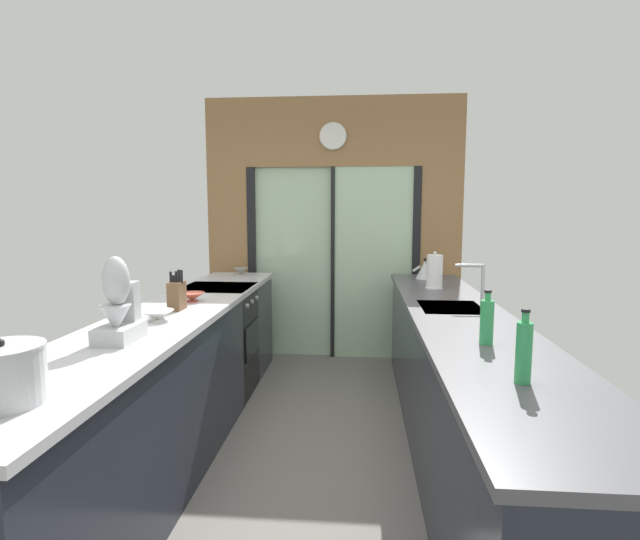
{
  "coord_description": "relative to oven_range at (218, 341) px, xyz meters",
  "views": [
    {
      "loc": [
        0.28,
        -2.68,
        1.56
      ],
      "look_at": [
        -0.02,
        0.94,
        1.11
      ],
      "focal_mm": 27.3,
      "sensor_mm": 36.0,
      "label": 1
    }
  ],
  "objects": [
    {
      "name": "ground_plane",
      "position": [
        0.91,
        -0.65,
        -0.47
      ],
      "size": [
        5.04,
        7.6,
        0.02
      ],
      "primitive_type": "cube",
      "color": "slate"
    },
    {
      "name": "back_wall_unit",
      "position": [
        0.91,
        1.15,
        1.07
      ],
      "size": [
        2.64,
        0.12,
        2.7
      ],
      "color": "olive",
      "rests_on": "ground_plane"
    },
    {
      "name": "left_counter_run",
      "position": [
        -0.0,
        -1.12,
        0.01
      ],
      "size": [
        0.62,
        3.8,
        0.92
      ],
      "color": "#1E232D",
      "rests_on": "ground_plane"
    },
    {
      "name": "right_counter_run",
      "position": [
        1.82,
        -0.95,
        0.01
      ],
      "size": [
        0.62,
        3.8,
        0.92
      ],
      "color": "#1E232D",
      "rests_on": "ground_plane"
    },
    {
      "name": "sink_faucet",
      "position": [
        1.97,
        -0.7,
        0.65
      ],
      "size": [
        0.19,
        0.02,
        0.29
      ],
      "color": "#B7BABC",
      "rests_on": "right_counter_run"
    },
    {
      "name": "oven_range",
      "position": [
        0.0,
        0.0,
        0.0
      ],
      "size": [
        0.6,
        0.6,
        0.92
      ],
      "color": "black",
      "rests_on": "ground_plane"
    },
    {
      "name": "mixing_bowl_near",
      "position": [
        0.02,
        -1.25,
        0.5
      ],
      "size": [
        0.19,
        0.19,
        0.06
      ],
      "color": "silver",
      "rests_on": "left_counter_run"
    },
    {
      "name": "mixing_bowl_mid",
      "position": [
        0.02,
        -0.65,
        0.5
      ],
      "size": [
        0.18,
        0.18,
        0.06
      ],
      "color": "#BC4C38",
      "rests_on": "left_counter_run"
    },
    {
      "name": "mixing_bowl_far",
      "position": [
        0.02,
        0.76,
        0.5
      ],
      "size": [
        0.15,
        0.15,
        0.07
      ],
      "color": "gray",
      "rests_on": "left_counter_run"
    },
    {
      "name": "knife_block",
      "position": [
        0.02,
        -0.94,
        0.56
      ],
      "size": [
        0.09,
        0.14,
        0.26
      ],
      "color": "brown",
      "rests_on": "left_counter_run"
    },
    {
      "name": "stand_mixer",
      "position": [
        0.02,
        -1.69,
        0.63
      ],
      "size": [
        0.17,
        0.27,
        0.42
      ],
      "color": "#B7BABC",
      "rests_on": "left_counter_run"
    },
    {
      "name": "stock_pot",
      "position": [
        0.02,
        -2.48,
        0.56
      ],
      "size": [
        0.27,
        0.27,
        0.22
      ],
      "color": "#B7BABC",
      "rests_on": "left_counter_run"
    },
    {
      "name": "kettle",
      "position": [
        1.8,
        0.64,
        0.55
      ],
      "size": [
        0.25,
        0.17,
        0.19
      ],
      "color": "#B7BABC",
      "rests_on": "right_counter_run"
    },
    {
      "name": "soap_bottle_near",
      "position": [
        1.8,
        -2.13,
        0.59
      ],
      "size": [
        0.06,
        0.06,
        0.28
      ],
      "color": "#339E56",
      "rests_on": "right_counter_run"
    },
    {
      "name": "soap_bottle_far",
      "position": [
        1.8,
        -1.6,
        0.58
      ],
      "size": [
        0.06,
        0.06,
        0.26
      ],
      "color": "#339E56",
      "rests_on": "right_counter_run"
    },
    {
      "name": "paper_towel_roll",
      "position": [
        1.8,
        0.05,
        0.6
      ],
      "size": [
        0.15,
        0.15,
        0.31
      ],
      "color": "#B7BABC",
      "rests_on": "right_counter_run"
    }
  ]
}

